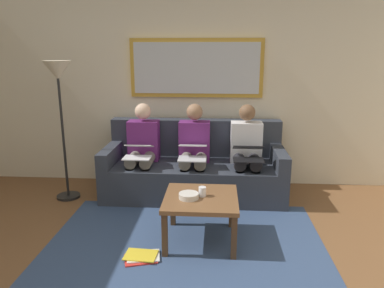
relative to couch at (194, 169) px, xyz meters
The scene contains 15 objects.
wall_rear 1.10m from the couch, 90.00° to the right, with size 6.00×0.12×2.60m, color beige.
area_rug 1.30m from the couch, 90.00° to the left, with size 2.60×1.80×0.01m, color #33476B.
couch is the anchor object (origin of this frame).
framed_mirror 1.30m from the couch, 90.00° to the right, with size 1.71×0.05×0.74m.
coffee_table 1.23m from the couch, 96.52° to the left, with size 0.68×0.68×0.45m.
cup 1.22m from the couch, 97.17° to the left, with size 0.07×0.07×0.09m, color silver.
bowl 1.27m from the couch, 91.30° to the left, with size 0.18×0.18×0.05m, color beige.
person_left 0.71m from the couch, behind, with size 0.38×0.58×1.14m.
laptop_black 0.78m from the couch, 154.57° to the left, with size 0.34×0.36×0.16m.
person_middle 0.31m from the couch, 90.00° to the left, with size 0.38×0.58×1.14m.
laptop_silver 0.45m from the couch, 90.00° to the left, with size 0.32×0.38×0.16m.
person_right 0.71m from the couch, ahead, with size 0.38×0.58×1.14m.
laptop_white 0.78m from the couch, 25.93° to the left, with size 0.32×0.35×0.15m.
magazine_stack 1.64m from the couch, 77.07° to the left, with size 0.34×0.29×0.03m.
standing_lamp 1.90m from the couch, ahead, with size 0.32×0.32×1.66m.
Camera 1 is at (-0.28, 2.31, 1.78)m, focal length 34.51 mm.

